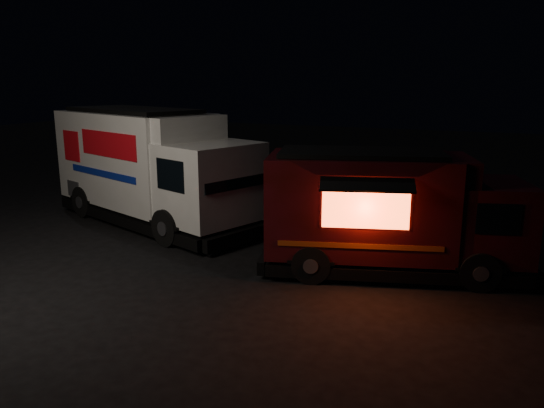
{
  "coord_description": "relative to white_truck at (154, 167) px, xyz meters",
  "views": [
    {
      "loc": [
        7.21,
        -9.98,
        4.42
      ],
      "look_at": [
        1.69,
        2.0,
        1.33
      ],
      "focal_mm": 35.0,
      "sensor_mm": 36.0,
      "label": 1
    }
  ],
  "objects": [
    {
      "name": "ground",
      "position": [
        2.91,
        -3.26,
        -1.78
      ],
      "size": [
        80.0,
        80.0,
        0.0
      ],
      "primitive_type": "plane",
      "color": "black",
      "rests_on": "ground"
    },
    {
      "name": "red_truck",
      "position": [
        7.72,
        -1.25,
        -0.35
      ],
      "size": [
        6.54,
        3.99,
        2.86
      ],
      "primitive_type": null,
      "rotation": [
        0.0,
        0.0,
        0.3
      ],
      "color": "#3A0A12",
      "rests_on": "ground"
    },
    {
      "name": "white_truck",
      "position": [
        0.0,
        0.0,
        0.0
      ],
      "size": [
        8.3,
        5.04,
        3.56
      ],
      "primitive_type": null,
      "rotation": [
        0.0,
        0.0,
        -0.32
      ],
      "color": "silver",
      "rests_on": "ground"
    }
  ]
}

